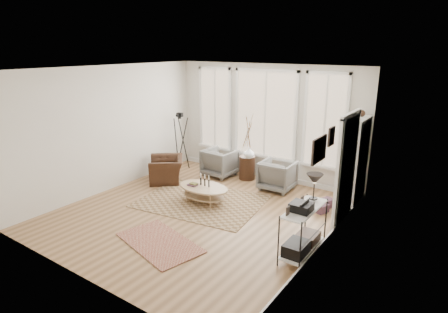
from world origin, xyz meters
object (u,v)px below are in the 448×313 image
Objects in this scene: bookcase at (355,162)px; accent_chair at (167,169)px; low_shelf at (304,226)px; armchair_right at (278,175)px; armchair_left at (220,162)px; side_table at (247,148)px; coffee_table at (203,190)px.

accent_chair is (-4.31, -1.18, -0.65)m from bookcase.
low_shelf is 1.67× the size of armchair_right.
armchair_left is 0.87m from side_table.
coffee_table is 1.27× the size of accent_chair.
armchair_right is (-1.67, 2.40, -0.16)m from low_shelf.
armchair_right is (-1.72, -0.13, -0.60)m from bookcase.
armchair_left is at bearing 100.37° from accent_chair.
bookcase is 1.83m from armchair_right.
accent_chair is at bearing 162.51° from low_shelf.
side_table is at bearing 87.57° from accent_chair.
side_table is (-2.70, 0.10, -0.14)m from bookcase.
armchair_left is 1.70m from armchair_right.
bookcase is 2.71m from side_table.
side_table is at bearing 135.30° from low_shelf.
low_shelf is at bearing 31.64° from accent_chair.
side_table reaches higher than accent_chair.
armchair_right is (0.98, 1.62, 0.07)m from coffee_table.
armchair_right is 0.46× the size of side_table.
armchair_right is (1.70, -0.05, -0.01)m from armchair_left.
armchair_left is 0.85× the size of accent_chair.
bookcase is 2.60× the size of armchair_left.
low_shelf is at bearing -44.70° from side_table.
armchair_right is at bearing -178.82° from armchair_left.
low_shelf is 4.16m from armchair_left.
low_shelf is 3.73m from side_table.
side_table is 2.12m from accent_chair.
coffee_table is 1.92m from side_table.
armchair_right reaches higher than coffee_table.
side_table is (-2.65, 2.62, 0.31)m from low_shelf.
coffee_table is at bearing 116.29° from armchair_left.
bookcase is 3.28m from coffee_table.
accent_chair is (-0.89, -1.10, -0.06)m from armchair_left.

